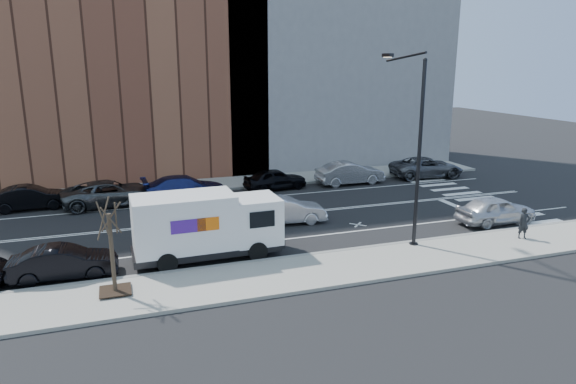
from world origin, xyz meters
TOP-DOWN VIEW (x-y plane):
  - ground at (0.00, 0.00)m, footprint 120.00×120.00m
  - sidewalk_near at (0.00, -8.80)m, footprint 44.00×3.60m
  - sidewalk_far at (0.00, 8.80)m, footprint 44.00×3.60m
  - curb_near at (0.00, -7.00)m, footprint 44.00×0.25m
  - curb_far at (0.00, 7.00)m, footprint 44.00×0.25m
  - crosswalk at (16.00, 0.00)m, footprint 3.00×14.00m
  - road_markings at (0.00, 0.00)m, footprint 40.00×8.60m
  - bldg_brick at (-8.00, 15.60)m, footprint 26.00×10.00m
  - bldg_concrete at (12.00, 15.60)m, footprint 20.00×10.00m
  - streetlight at (7.00, -6.91)m, footprint 0.44×4.02m
  - street_tree at (-7.00, -8.40)m, footprint 1.20×1.20m
  - fedex_van at (-2.90, -5.60)m, footprint 6.85×2.55m
  - far_parked_b at (-11.75, 6.05)m, footprint 4.64×1.87m
  - far_parked_c at (-7.10, 5.36)m, footprint 6.08×3.32m
  - far_parked_d at (-2.40, 5.39)m, footprint 5.62×2.51m
  - far_parked_e at (4.07, 6.04)m, footprint 4.68×2.34m
  - far_parked_f at (9.87, 5.87)m, footprint 5.09×1.82m
  - far_parked_g at (16.64, 6.09)m, footprint 5.95×3.20m
  - driving_sedan at (2.25, -1.70)m, footprint 4.66×1.99m
  - near_parked_rear_a at (-8.98, -5.96)m, footprint 4.33×1.58m
  - near_parked_front at (13.46, -5.55)m, footprint 4.62×1.90m
  - pedestrian at (12.72, -8.44)m, footprint 0.65×0.50m

SIDE VIEW (x-z plane):
  - ground at x=0.00m, z-range 0.00..0.00m
  - crosswalk at x=16.00m, z-range 0.00..0.01m
  - road_markings at x=0.00m, z-range 0.00..0.01m
  - sidewalk_near at x=0.00m, z-range 0.00..0.15m
  - sidewalk_far at x=0.00m, z-range 0.00..0.15m
  - curb_near at x=0.00m, z-range 0.00..0.17m
  - curb_far at x=0.00m, z-range 0.00..0.17m
  - near_parked_rear_a at x=-8.98m, z-range 0.00..1.42m
  - driving_sedan at x=2.25m, z-range 0.00..1.49m
  - far_parked_b at x=-11.75m, z-range 0.00..1.50m
  - far_parked_e at x=4.07m, z-range 0.00..1.53m
  - near_parked_front at x=13.46m, z-range 0.00..1.57m
  - far_parked_g at x=16.64m, z-range 0.00..1.59m
  - far_parked_d at x=-2.40m, z-range 0.00..1.60m
  - far_parked_c at x=-7.10m, z-range 0.00..1.62m
  - far_parked_f at x=9.87m, z-range 0.00..1.67m
  - pedestrian at x=12.72m, z-range 0.15..1.74m
  - street_tree at x=-7.00m, z-range -0.42..3.33m
  - fedex_van at x=-2.90m, z-range 0.08..3.18m
  - streetlight at x=7.00m, z-range 0.41..9.75m
  - bldg_brick at x=-8.00m, z-range 0.00..22.00m
  - bldg_concrete at x=12.00m, z-range 0.00..26.00m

